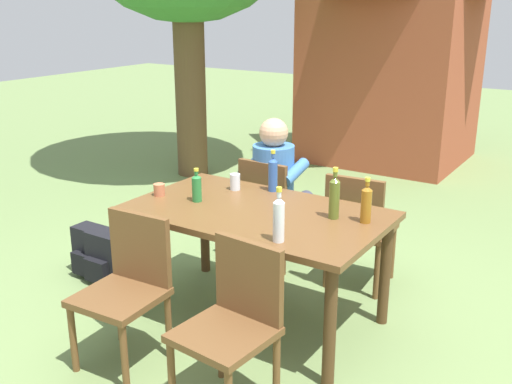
{
  "coord_description": "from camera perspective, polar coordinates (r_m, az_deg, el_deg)",
  "views": [
    {
      "loc": [
        1.92,
        -2.97,
        2.03
      ],
      "look_at": [
        0.0,
        0.0,
        0.88
      ],
      "focal_mm": 41.9,
      "sensor_mm": 36.0,
      "label": 1
    }
  ],
  "objects": [
    {
      "name": "backpack_by_near_side",
      "position": [
        4.74,
        -15.18,
        -5.61
      ],
      "size": [
        0.34,
        0.22,
        0.39
      ],
      "color": "black",
      "rests_on": "ground_plane"
    },
    {
      "name": "chair_near_left",
      "position": [
        3.52,
        -12.12,
        -8.42
      ],
      "size": [
        0.46,
        0.46,
        0.87
      ],
      "color": "brown",
      "rests_on": "ground_plane"
    },
    {
      "name": "bottle_amber",
      "position": [
        3.57,
        10.48,
        -1.07
      ],
      "size": [
        0.06,
        0.06,
        0.28
      ],
      "color": "#996019",
      "rests_on": "dining_table"
    },
    {
      "name": "chair_near_right",
      "position": [
        3.09,
        -2.1,
        -11.92
      ],
      "size": [
        0.48,
        0.48,
        0.87
      ],
      "color": "brown",
      "rests_on": "ground_plane"
    },
    {
      "name": "bottle_blue",
      "position": [
        4.1,
        1.63,
        1.78
      ],
      "size": [
        0.06,
        0.06,
        0.29
      ],
      "color": "#2D56A3",
      "rests_on": "dining_table"
    },
    {
      "name": "bottle_green",
      "position": [
        3.91,
        -5.68,
        0.46
      ],
      "size": [
        0.06,
        0.06,
        0.22
      ],
      "color": "#287A38",
      "rests_on": "dining_table"
    },
    {
      "name": "backpack_by_far_side",
      "position": [
        4.61,
        -14.09,
        -6.12
      ],
      "size": [
        0.28,
        0.24,
        0.39
      ],
      "color": "black",
      "rests_on": "ground_plane"
    },
    {
      "name": "brick_kiosk",
      "position": [
        7.99,
        12.88,
        12.72
      ],
      "size": [
        2.2,
        1.97,
        2.59
      ],
      "color": "#9E472D",
      "rests_on": "ground_plane"
    },
    {
      "name": "chair_far_left",
      "position": [
        4.65,
        1.42,
        -1.37
      ],
      "size": [
        0.45,
        0.45,
        0.87
      ],
      "color": "brown",
      "rests_on": "ground_plane"
    },
    {
      "name": "chair_far_right",
      "position": [
        4.34,
        9.74,
        -3.09
      ],
      "size": [
        0.47,
        0.47,
        0.87
      ],
      "color": "brown",
      "rests_on": "ground_plane"
    },
    {
      "name": "bottle_clear",
      "position": [
        3.24,
        2.19,
        -2.53
      ],
      "size": [
        0.06,
        0.06,
        0.31
      ],
      "color": "white",
      "rests_on": "dining_table"
    },
    {
      "name": "cup_glass",
      "position": [
        4.14,
        -2.01,
        0.98
      ],
      "size": [
        0.07,
        0.07,
        0.11
      ],
      "primitive_type": "cylinder",
      "color": "silver",
      "rests_on": "dining_table"
    },
    {
      "name": "dining_table",
      "position": [
        3.79,
        0.0,
        -3.04
      ],
      "size": [
        1.61,
        0.96,
        0.76
      ],
      "color": "brown",
      "rests_on": "ground_plane"
    },
    {
      "name": "ground_plane",
      "position": [
        4.08,
        0.0,
        -11.89
      ],
      "size": [
        24.0,
        24.0,
        0.0
      ],
      "primitive_type": "plane",
      "color": "#6B844C"
    },
    {
      "name": "bottle_olive",
      "position": [
        3.61,
        7.49,
        -0.44
      ],
      "size": [
        0.06,
        0.06,
        0.32
      ],
      "color": "#566623",
      "rests_on": "dining_table"
    },
    {
      "name": "person_in_white_shirt",
      "position": [
        4.69,
        2.15,
        0.92
      ],
      "size": [
        0.47,
        0.62,
        1.18
      ],
      "color": "#3D70B2",
      "rests_on": "ground_plane"
    },
    {
      "name": "cup_terracotta",
      "position": [
        4.08,
        -9.22,
        0.22
      ],
      "size": [
        0.08,
        0.08,
        0.08
      ],
      "primitive_type": "cylinder",
      "color": "#BC6B47",
      "rests_on": "dining_table"
    }
  ]
}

